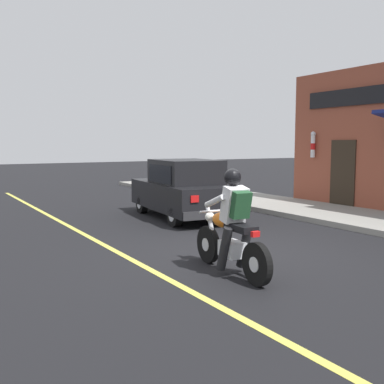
# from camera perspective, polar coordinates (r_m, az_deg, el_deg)

# --- Properties ---
(ground_plane) EXTENTS (80.00, 80.00, 0.00)m
(ground_plane) POSITION_cam_1_polar(r_m,az_deg,el_deg) (8.31, 5.43, -7.73)
(ground_plane) COLOR black
(sidewalk_curb) EXTENTS (2.60, 22.00, 0.14)m
(sidewalk_curb) POSITION_cam_1_polar(r_m,az_deg,el_deg) (13.66, 14.03, -2.11)
(sidewalk_curb) COLOR gray
(sidewalk_curb) RESTS_ON ground
(lane_stripe) EXTENTS (0.12, 19.80, 0.01)m
(lane_stripe) POSITION_cam_1_polar(r_m,az_deg,el_deg) (10.11, -13.36, -5.34)
(lane_stripe) COLOR #D1C64C
(lane_stripe) RESTS_ON ground
(motorcycle_with_rider) EXTENTS (0.59, 2.02, 1.62)m
(motorcycle_with_rider) POSITION_cam_1_polar(r_m,az_deg,el_deg) (6.90, 5.03, -4.85)
(motorcycle_with_rider) COLOR black
(motorcycle_with_rider) RESTS_ON ground
(car_hatchback) EXTENTS (2.04, 3.93, 1.57)m
(car_hatchback) POSITION_cam_1_polar(r_m,az_deg,el_deg) (12.02, -1.19, 0.31)
(car_hatchback) COLOR black
(car_hatchback) RESTS_ON ground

